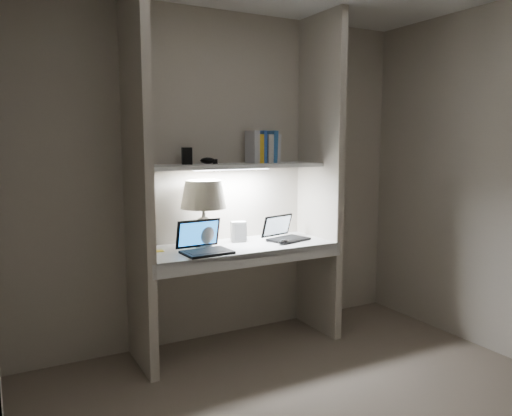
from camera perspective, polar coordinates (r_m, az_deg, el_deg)
back_wall at (r=3.87m, az=-3.93°, el=3.45°), size 3.20×0.01×2.50m
alcove_panel_left at (r=3.36m, az=-13.36°, el=2.64°), size 0.06×0.55×2.50m
alcove_panel_right at (r=4.00m, az=7.32°, el=3.54°), size 0.06×0.55×2.50m
desk at (r=3.69m, az=-2.09°, el=-4.58°), size 1.40×0.55×0.04m
desk_apron at (r=3.47m, az=-0.17°, el=-5.86°), size 1.46×0.03×0.10m
shelf at (r=3.70m, az=-2.79°, el=4.82°), size 1.40×0.36×0.03m
strip_light at (r=3.70m, az=-2.78°, el=4.48°), size 0.60×0.04×0.02m
table_lamp at (r=3.58m, az=-6.01°, el=0.64°), size 0.33×0.33×0.49m
laptop_main at (r=3.47m, az=-6.00°, el=-4.23°), size 0.34×0.30×0.22m
laptop_netbook at (r=3.89m, az=3.26°, el=-3.01°), size 0.35×0.32×0.19m
speaker at (r=3.81m, az=-2.03°, el=-2.70°), size 0.13×0.10×0.16m
mouse at (r=3.72m, az=3.21°, el=-3.89°), size 0.12×0.09×0.04m
cable_coil at (r=3.86m, az=1.88°, el=-3.65°), size 0.11×0.11×0.01m
sticky_note at (r=3.56m, az=-11.06°, el=-4.84°), size 0.07×0.07×0.00m
book_row at (r=3.89m, az=0.77°, el=6.91°), size 0.23×0.16×0.25m
shelf_box at (r=3.63m, az=-7.90°, el=5.91°), size 0.08×0.06×0.12m
shelf_gadget at (r=3.69m, az=-5.54°, el=5.41°), size 0.13×0.11×0.05m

